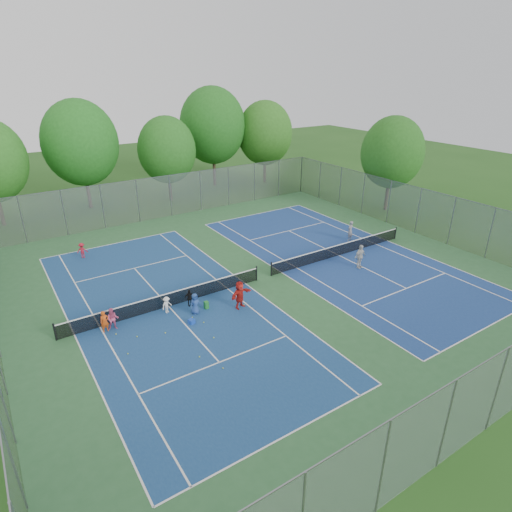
{
  "coord_description": "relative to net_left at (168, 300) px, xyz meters",
  "views": [
    {
      "loc": [
        -14.85,
        -21.73,
        13.44
      ],
      "look_at": [
        0.0,
        1.0,
        1.3
      ],
      "focal_mm": 30.0,
      "sensor_mm": 36.0,
      "label": 1
    }
  ],
  "objects": [
    {
      "name": "student_e",
      "position": [
        1.03,
        -1.6,
        0.21
      ],
      "size": [
        0.7,
        0.5,
        1.32
      ],
      "primitive_type": "imported",
      "rotation": [
        0.0,
        0.0,
        0.13
      ],
      "color": "#26488E",
      "rests_on": "ground"
    },
    {
      "name": "ball_crate",
      "position": [
        0.37,
        -2.45,
        -0.32
      ],
      "size": [
        0.4,
        0.4,
        0.27
      ],
      "primitive_type": "cube",
      "rotation": [
        0.0,
        0.0,
        0.34
      ],
      "color": "blue",
      "rests_on": "ground"
    },
    {
      "name": "ball_hopper",
      "position": [
        1.83,
        -1.45,
        -0.21
      ],
      "size": [
        0.25,
        0.25,
        0.48
      ],
      "primitive_type": "cube",
      "rotation": [
        0.0,
        0.0,
        -0.01
      ],
      "color": "#258A32",
      "rests_on": "ground"
    },
    {
      "name": "tree_side_e",
      "position": [
        26.0,
        6.0,
        5.29
      ],
      "size": [
        6.0,
        6.0,
        9.2
      ],
      "color": "#443326",
      "rests_on": "ground"
    },
    {
      "name": "net_right",
      "position": [
        14.0,
        0.0,
        0.0
      ],
      "size": [
        12.87,
        0.1,
        0.91
      ],
      "primitive_type": "cube",
      "color": "black",
      "rests_on": "ground"
    },
    {
      "name": "fence_south",
      "position": [
        7.0,
        -16.0,
        1.54
      ],
      "size": [
        32.0,
        0.1,
        4.0
      ],
      "primitive_type": "cube",
      "color": "gray",
      "rests_on": "ground"
    },
    {
      "name": "tennis_ball_5",
      "position": [
        -0.08,
        -6.92,
        -0.42
      ],
      "size": [
        0.07,
        0.07,
        0.07
      ],
      "primitive_type": "sphere",
      "color": "#CBD932",
      "rests_on": "ground"
    },
    {
      "name": "tennis_ball_4",
      "position": [
        -1.27,
        -2.58,
        -0.42
      ],
      "size": [
        0.07,
        0.07,
        0.07
      ],
      "primitive_type": "sphere",
      "color": "#CAE034",
      "rests_on": "ground"
    },
    {
      "name": "instructor",
      "position": [
        16.95,
        1.89,
        0.39
      ],
      "size": [
        0.7,
        0.56,
        1.69
      ],
      "primitive_type": "imported",
      "rotation": [
        0.0,
        0.0,
        3.42
      ],
      "color": "gray",
      "rests_on": "ground"
    },
    {
      "name": "child_far_baseline",
      "position": [
        -2.63,
        10.38,
        0.15
      ],
      "size": [
        0.88,
        0.68,
        1.21
      ],
      "primitive_type": "imported",
      "rotation": [
        0.0,
        0.0,
        2.81
      ],
      "color": "#AE1829",
      "rests_on": "ground"
    },
    {
      "name": "tennis_ball_0",
      "position": [
        0.73,
        -4.43,
        -0.42
      ],
      "size": [
        0.07,
        0.07,
        0.07
      ],
      "primitive_type": "sphere",
      "color": "#BFE735",
      "rests_on": "ground"
    },
    {
      "name": "tennis_ball_2",
      "position": [
        0.65,
        -1.95,
        -0.42
      ],
      "size": [
        0.07,
        0.07,
        0.07
      ],
      "primitive_type": "sphere",
      "color": "#C1D631",
      "rests_on": "ground"
    },
    {
      "name": "tree_nc",
      "position": [
        9.0,
        21.0,
        4.94
      ],
      "size": [
        6.0,
        6.0,
        8.85
      ],
      "color": "#443326",
      "rests_on": "ground"
    },
    {
      "name": "tennis_ball_3",
      "position": [
        -3.57,
        -1.22,
        -0.42
      ],
      "size": [
        0.07,
        0.07,
        0.07
      ],
      "primitive_type": "sphere",
      "color": "#CAD832",
      "rests_on": "ground"
    },
    {
      "name": "fence_north",
      "position": [
        7.0,
        16.0,
        1.54
      ],
      "size": [
        32.0,
        0.1,
        4.0
      ],
      "primitive_type": "cube",
      "color": "gray",
      "rests_on": "ground"
    },
    {
      "name": "tennis_ball_9",
      "position": [
        0.96,
        -2.79,
        -0.42
      ],
      "size": [
        0.07,
        0.07,
        0.07
      ],
      "primitive_type": "sphere",
      "color": "#C0EA36",
      "rests_on": "ground"
    },
    {
      "name": "student_a",
      "position": [
        -3.93,
        -0.6,
        0.18
      ],
      "size": [
        0.48,
        0.33,
        1.28
      ],
      "primitive_type": "imported",
      "rotation": [
        0.0,
        0.0,
        0.06
      ],
      "color": "#DF5115",
      "rests_on": "ground"
    },
    {
      "name": "teen_court_b",
      "position": [
        13.69,
        -2.41,
        0.44
      ],
      "size": [
        1.09,
        0.54,
        1.8
      ],
      "primitive_type": "imported",
      "rotation": [
        0.0,
        0.0,
        0.1
      ],
      "color": "silver",
      "rests_on": "ground"
    },
    {
      "name": "tennis_ball_8",
      "position": [
        -0.64,
        -5.5,
        -0.42
      ],
      "size": [
        0.07,
        0.07,
        0.07
      ],
      "primitive_type": "sphere",
      "color": "#BCDB32",
      "rests_on": "ground"
    },
    {
      "name": "tennis_ball_1",
      "position": [
        -3.58,
        -3.28,
        -0.42
      ],
      "size": [
        0.07,
        0.07,
        0.07
      ],
      "primitive_type": "sphere",
      "color": "#A8C32D",
      "rests_on": "ground"
    },
    {
      "name": "student_c",
      "position": [
        -0.33,
        -0.6,
        0.08
      ],
      "size": [
        0.78,
        0.61,
        1.06
      ],
      "primitive_type": "imported",
      "rotation": [
        0.0,
        0.0,
        0.36
      ],
      "color": "white",
      "rests_on": "ground"
    },
    {
      "name": "student_f",
      "position": [
        3.59,
        -2.45,
        0.42
      ],
      "size": [
        1.71,
        0.92,
        1.75
      ],
      "primitive_type": "imported",
      "rotation": [
        0.0,
        0.0,
        0.26
      ],
      "color": "red",
      "rests_on": "ground"
    },
    {
      "name": "student_d",
      "position": [
        1.13,
        -0.6,
        0.1
      ],
      "size": [
        0.67,
        0.34,
        1.1
      ],
      "primitive_type": "imported",
      "rotation": [
        0.0,
        0.0,
        -0.12
      ],
      "color": "black",
      "rests_on": "ground"
    },
    {
      "name": "court_left",
      "position": [
        0.0,
        0.0,
        -0.44
      ],
      "size": [
        10.97,
        23.77,
        0.01
      ],
      "primitive_type": "cube",
      "color": "navy",
      "rests_on": "court_pad"
    },
    {
      "name": "tennis_ball_7",
      "position": [
        -2.69,
        -2.08,
        -0.42
      ],
      "size": [
        0.07,
        0.07,
        0.07
      ],
      "primitive_type": "sphere",
      "color": "#BEE034",
      "rests_on": "ground"
    },
    {
      "name": "fence_east",
      "position": [
        23.0,
        0.0,
        1.54
      ],
      "size": [
        0.1,
        32.0,
        4.0
      ],
      "primitive_type": "cube",
      "rotation": [
        0.0,
        0.0,
        1.57
      ],
      "color": "gray",
      "rests_on": "ground"
    },
    {
      "name": "tree_nr",
      "position": [
        16.0,
        24.0,
        6.59
      ],
      "size": [
        7.6,
        7.6,
        11.42
      ],
      "color": "#443326",
      "rests_on": "ground"
    },
    {
      "name": "court_right",
      "position": [
        14.0,
        0.0,
        -0.44
      ],
      "size": [
        10.97,
        23.77,
        0.01
      ],
      "primitive_type": "cube",
      "color": "navy",
      "rests_on": "court_pad"
    },
    {
      "name": "student_b",
      "position": [
        -3.48,
        -0.6,
        0.2
      ],
      "size": [
        0.76,
        0.68,
        1.31
      ],
      "primitive_type": "imported",
      "rotation": [
        0.0,
        0.0,
        -0.33
      ],
      "color": "#DA5482",
      "rests_on": "ground"
    },
    {
      "name": "tree_nl",
      "position": [
        1.0,
        23.0,
        6.09
      ],
      "size": [
        7.2,
        7.2,
        10.69
      ],
      "color": "#443326",
      "rests_on": "ground"
    },
    {
      "name": "tree_ne",
      "position": [
        22.0,
        22.0,
        5.51
      ],
      "size": [
        6.6,
        6.6,
        9.77
      ],
      "color": "#443326",
      "rests_on": "ground"
    },
    {
      "name": "court_pad",
      "position": [
        7.0,
        0.0,
        -0.45
      ],
      "size": [
        32.0,
        32.0,
        0.01
      ],
      "primitive_type": "cube",
      "color": "#2C5E33",
      "rests_on": "ground"
    },
    {
      "name": "tennis_ball_6",
      "position": [
        3.92,
        -2.37,
        -0.42
      ],
      "size": [
        0.07,
        0.07,
        0.07
      ],
      "primitive_type": "sphere",
      "color": "#C4EF37",
      "rests_on": "ground"
    },
    {
      "name": "net_left",
      "position": [
        0.0,
        0.0,
        0.0
      ],
      "size": [
        12.87,
        0.1,
        0.91
      ],
      "primitive_type": "cube",
      "color": "black",
      "rests_on": "ground"
    },
    {
      "name": "ground",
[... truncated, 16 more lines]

